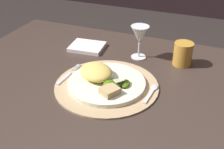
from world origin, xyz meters
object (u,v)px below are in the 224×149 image
(fork, at_px, (68,75))
(dinner_plate, at_px, (107,83))
(spoon, at_px, (153,91))
(dining_table, at_px, (129,123))
(amber_tumbler, at_px, (183,54))
(wine_glass, at_px, (140,36))
(napkin, at_px, (87,47))

(fork, bearing_deg, dinner_plate, -1.23)
(dinner_plate, bearing_deg, fork, 178.77)
(spoon, bearing_deg, fork, -176.86)
(dining_table, bearing_deg, amber_tumbler, 58.06)
(dinner_plate, height_order, wine_glass, wine_glass)
(dining_table, xyz_separation_m, wine_glass, (-0.04, 0.22, 0.27))
(dining_table, xyz_separation_m, dinner_plate, (-0.08, -0.04, 0.19))
(wine_glass, bearing_deg, amber_tumbler, 2.41)
(spoon, xyz_separation_m, wine_glass, (-0.12, 0.23, 0.09))
(fork, distance_m, amber_tumbler, 0.45)
(spoon, height_order, amber_tumbler, amber_tumbler)
(dining_table, xyz_separation_m, spoon, (0.08, -0.01, 0.18))
(dining_table, distance_m, fork, 0.30)
(napkin, bearing_deg, dinner_plate, -51.46)
(spoon, xyz_separation_m, napkin, (-0.36, 0.23, -0.00))
(fork, height_order, napkin, napkin)
(fork, bearing_deg, napkin, 99.32)
(dinner_plate, relative_size, wine_glass, 1.97)
(spoon, height_order, napkin, napkin)
(spoon, bearing_deg, wine_glass, 117.57)
(dinner_plate, height_order, spoon, dinner_plate)
(wine_glass, bearing_deg, spoon, -62.43)
(wine_glass, bearing_deg, fork, -128.33)
(dinner_plate, xyz_separation_m, spoon, (0.16, 0.02, -0.00))
(wine_glass, relative_size, amber_tumbler, 1.49)
(dinner_plate, relative_size, napkin, 1.88)
(dining_table, bearing_deg, wine_glass, 99.85)
(napkin, relative_size, amber_tumbler, 1.56)
(spoon, bearing_deg, amber_tumbler, 76.72)
(dinner_plate, height_order, amber_tumbler, amber_tumbler)
(dinner_plate, distance_m, spoon, 0.16)
(spoon, distance_m, wine_glass, 0.27)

